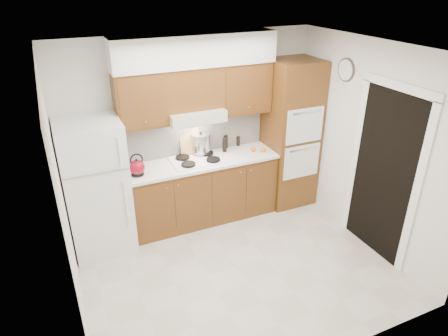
% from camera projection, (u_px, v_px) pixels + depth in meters
% --- Properties ---
extents(floor, '(3.60, 3.60, 0.00)m').
position_uv_depth(floor, '(237.00, 266.00, 4.93)').
color(floor, beige).
rests_on(floor, ground).
extents(ceiling, '(3.60, 3.60, 0.00)m').
position_uv_depth(ceiling, '(240.00, 51.00, 3.79)').
color(ceiling, white).
rests_on(ceiling, wall_back).
extents(wall_back, '(3.60, 0.02, 2.60)m').
position_uv_depth(wall_back, '(191.00, 129.00, 5.59)').
color(wall_back, silver).
rests_on(wall_back, floor).
extents(wall_left, '(0.02, 3.00, 2.60)m').
position_uv_depth(wall_left, '(64.00, 208.00, 3.70)').
color(wall_left, silver).
rests_on(wall_left, floor).
extents(wall_right, '(0.02, 3.00, 2.60)m').
position_uv_depth(wall_right, '(367.00, 146.00, 5.02)').
color(wall_right, silver).
rests_on(wall_right, floor).
extents(fridge, '(0.75, 0.72, 1.72)m').
position_uv_depth(fridge, '(96.00, 187.00, 4.97)').
color(fridge, white).
rests_on(fridge, floor).
extents(base_cabinets, '(2.11, 0.60, 0.90)m').
position_uv_depth(base_cabinets, '(202.00, 191.00, 5.73)').
color(base_cabinets, brown).
rests_on(base_cabinets, floor).
extents(countertop, '(2.13, 0.62, 0.04)m').
position_uv_depth(countertop, '(202.00, 161.00, 5.51)').
color(countertop, white).
rests_on(countertop, base_cabinets).
extents(backsplash, '(2.11, 0.03, 0.56)m').
position_uv_depth(backsplash, '(194.00, 134.00, 5.62)').
color(backsplash, white).
rests_on(backsplash, countertop).
extents(oven_cabinet, '(0.70, 0.65, 2.20)m').
position_uv_depth(oven_cabinet, '(290.00, 134.00, 5.94)').
color(oven_cabinet, brown).
rests_on(oven_cabinet, floor).
extents(upper_cab_left, '(0.63, 0.33, 0.70)m').
position_uv_depth(upper_cab_left, '(140.00, 100.00, 4.95)').
color(upper_cab_left, brown).
rests_on(upper_cab_left, wall_back).
extents(upper_cab_right, '(0.73, 0.33, 0.70)m').
position_uv_depth(upper_cab_right, '(243.00, 87.00, 5.47)').
color(upper_cab_right, brown).
rests_on(upper_cab_right, wall_back).
extents(range_hood, '(0.75, 0.45, 0.15)m').
position_uv_depth(range_hood, '(195.00, 115.00, 5.27)').
color(range_hood, silver).
rests_on(range_hood, wall_back).
extents(upper_cab_over_hood, '(0.75, 0.33, 0.55)m').
position_uv_depth(upper_cab_over_hood, '(192.00, 88.00, 5.17)').
color(upper_cab_over_hood, brown).
rests_on(upper_cab_over_hood, range_hood).
extents(soffit, '(2.13, 0.36, 0.40)m').
position_uv_depth(soffit, '(195.00, 50.00, 4.97)').
color(soffit, silver).
rests_on(soffit, wall_back).
extents(cooktop, '(0.74, 0.50, 0.01)m').
position_uv_depth(cooktop, '(198.00, 160.00, 5.50)').
color(cooktop, white).
rests_on(cooktop, countertop).
extents(doorway, '(0.02, 0.90, 2.10)m').
position_uv_depth(doorway, '(383.00, 176.00, 4.84)').
color(doorway, black).
rests_on(doorway, floor).
extents(wall_clock, '(0.02, 0.30, 0.30)m').
position_uv_depth(wall_clock, '(346.00, 70.00, 5.09)').
color(wall_clock, '#3F3833').
rests_on(wall_clock, wall_right).
extents(kettle, '(0.23, 0.23, 0.20)m').
position_uv_depth(kettle, '(137.00, 168.00, 5.05)').
color(kettle, maroon).
rests_on(kettle, countertop).
extents(cutting_board, '(0.28, 0.12, 0.36)m').
position_uv_depth(cutting_board, '(190.00, 141.00, 5.60)').
color(cutting_board, tan).
rests_on(cutting_board, countertop).
extents(stock_pot, '(0.29, 0.29, 0.27)m').
position_uv_depth(stock_pot, '(201.00, 143.00, 5.62)').
color(stock_pot, '#ADAEB2').
rests_on(stock_pot, cooktop).
extents(condiment_a, '(0.06, 0.06, 0.21)m').
position_uv_depth(condiment_a, '(225.00, 145.00, 5.72)').
color(condiment_a, black).
rests_on(condiment_a, countertop).
extents(condiment_b, '(0.06, 0.06, 0.19)m').
position_uv_depth(condiment_b, '(226.00, 142.00, 5.85)').
color(condiment_b, black).
rests_on(condiment_b, countertop).
extents(condiment_c, '(0.07, 0.07, 0.14)m').
position_uv_depth(condiment_c, '(238.00, 141.00, 5.94)').
color(condiment_c, black).
rests_on(condiment_c, countertop).
extents(orange_near, '(0.10, 0.10, 0.07)m').
position_uv_depth(orange_near, '(253.00, 149.00, 5.75)').
color(orange_near, '#FC5D0D').
rests_on(orange_near, countertop).
extents(orange_far, '(0.09, 0.09, 0.08)m').
position_uv_depth(orange_far, '(263.00, 150.00, 5.74)').
color(orange_far, '#FF9C0D').
rests_on(orange_far, countertop).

